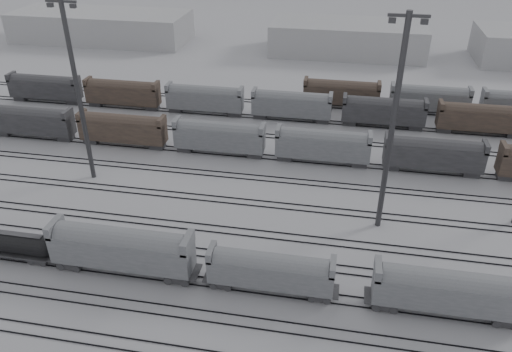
% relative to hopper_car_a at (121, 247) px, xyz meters
% --- Properties ---
extents(ground, '(900.00, 900.00, 0.00)m').
position_rel_hopper_car_a_xyz_m(ground, '(12.45, -1.00, -3.64)').
color(ground, '#B4B4B9').
rests_on(ground, ground).
extents(tracks, '(220.00, 71.50, 0.16)m').
position_rel_hopper_car_a_xyz_m(tracks, '(12.45, 16.50, -3.56)').
color(tracks, black).
rests_on(tracks, ground).
extents(hopper_car_a, '(16.49, 3.28, 5.90)m').
position_rel_hopper_car_a_xyz_m(hopper_car_a, '(0.00, 0.00, 0.00)').
color(hopper_car_a, '#27272A').
rests_on(hopper_car_a, ground).
extents(hopper_car_b, '(13.74, 2.73, 4.91)m').
position_rel_hopper_car_a_xyz_m(hopper_car_b, '(17.03, 0.00, -0.61)').
color(hopper_car_b, '#27272A').
rests_on(hopper_car_b, ground).
extents(hopper_car_c, '(15.07, 2.99, 5.39)m').
position_rel_hopper_car_a_xyz_m(hopper_car_c, '(35.33, 0.00, -0.31)').
color(hopper_car_c, '#27272A').
rests_on(hopper_car_c, ground).
extents(light_mast_b, '(4.25, 0.68, 26.59)m').
position_rel_hopper_car_a_xyz_m(light_mast_b, '(-13.75, 19.75, 10.46)').
color(light_mast_b, '#37373A').
rests_on(light_mast_b, ground).
extents(light_mast_c, '(4.41, 0.71, 27.58)m').
position_rel_hopper_car_a_xyz_m(light_mast_c, '(29.00, 14.89, 10.98)').
color(light_mast_c, '#37373A').
rests_on(light_mast_c, ground).
extents(bg_string_near, '(151.00, 3.00, 5.60)m').
position_rel_hopper_car_a_xyz_m(bg_string_near, '(20.45, 31.00, -0.84)').
color(bg_string_near, slate).
rests_on(bg_string_near, ground).
extents(bg_string_mid, '(151.00, 3.00, 5.60)m').
position_rel_hopper_car_a_xyz_m(bg_string_mid, '(30.45, 47.00, -0.84)').
color(bg_string_mid, '#27272A').
rests_on(bg_string_mid, ground).
extents(bg_string_far, '(66.00, 3.00, 5.60)m').
position_rel_hopper_car_a_xyz_m(bg_string_far, '(47.95, 55.00, -0.84)').
color(bg_string_far, brown).
rests_on(bg_string_far, ground).
extents(warehouse_left, '(50.00, 18.00, 8.00)m').
position_rel_hopper_car_a_xyz_m(warehouse_left, '(-47.55, 94.00, 0.36)').
color(warehouse_left, '#ACACAF').
rests_on(warehouse_left, ground).
extents(warehouse_mid, '(40.00, 18.00, 8.00)m').
position_rel_hopper_car_a_xyz_m(warehouse_mid, '(22.45, 94.00, 0.36)').
color(warehouse_mid, '#ACACAF').
rests_on(warehouse_mid, ground).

